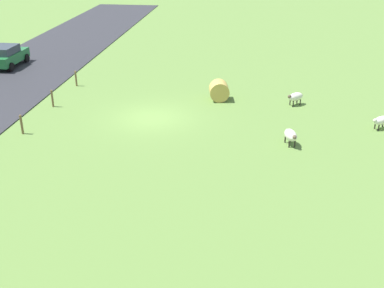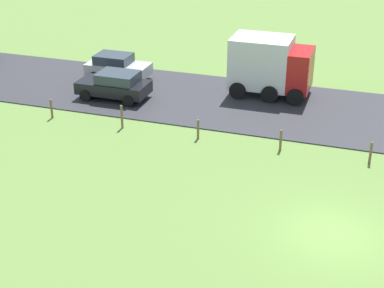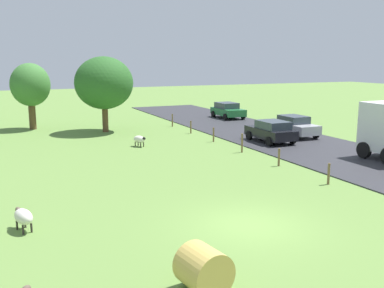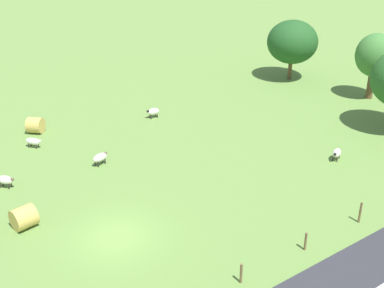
% 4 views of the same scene
% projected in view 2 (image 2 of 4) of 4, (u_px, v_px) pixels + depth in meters
% --- Properties ---
extents(ground_plane, '(160.00, 160.00, 0.00)m').
position_uv_depth(ground_plane, '(331.00, 233.00, 21.40)').
color(ground_plane, olive).
extents(road_strip, '(8.00, 80.00, 0.06)m').
position_uv_depth(road_strip, '(355.00, 117.00, 31.07)').
color(road_strip, '#2D2D33').
rests_on(road_strip, ground_plane).
extents(fence_post_1, '(0.12, 0.12, 1.03)m').
position_uv_depth(fence_post_1, '(371.00, 153.00, 26.20)').
color(fence_post_1, brown).
rests_on(fence_post_1, ground_plane).
extents(fence_post_2, '(0.12, 0.12, 1.04)m').
position_uv_depth(fence_post_2, '(281.00, 140.00, 27.36)').
color(fence_post_2, brown).
rests_on(fence_post_2, ground_plane).
extents(fence_post_3, '(0.12, 0.12, 1.01)m').
position_uv_depth(fence_post_3, '(198.00, 129.00, 28.53)').
color(fence_post_3, brown).
rests_on(fence_post_3, ground_plane).
extents(fence_post_4, '(0.12, 0.12, 1.24)m').
position_uv_depth(fence_post_4, '(122.00, 117.00, 29.65)').
color(fence_post_4, brown).
rests_on(fence_post_4, ground_plane).
extents(fence_post_5, '(0.12, 0.12, 1.05)m').
position_uv_depth(fence_post_5, '(51.00, 109.00, 30.85)').
color(fence_post_5, brown).
rests_on(fence_post_5, ground_plane).
extents(truck_0, '(2.88, 4.57, 3.33)m').
position_uv_depth(truck_0, '(270.00, 65.00, 33.39)').
color(truck_0, '#B21919').
rests_on(truck_0, road_strip).
extents(car_0, '(2.06, 3.89, 1.58)m').
position_uv_depth(car_0, '(117.00, 66.00, 36.14)').
color(car_0, '#B7B7BC').
rests_on(car_0, road_strip).
extents(car_2, '(2.17, 4.04, 1.55)m').
position_uv_depth(car_2, '(115.00, 85.00, 33.20)').
color(car_2, black).
rests_on(car_2, road_strip).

